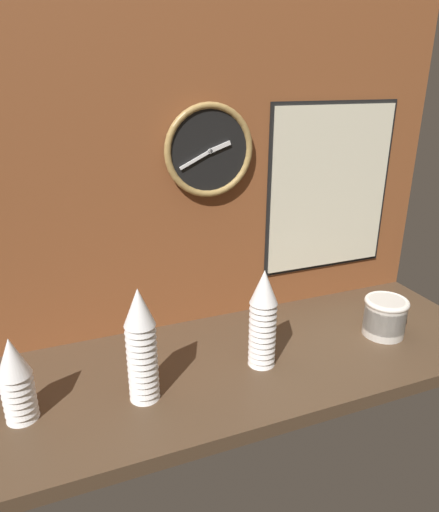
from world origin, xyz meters
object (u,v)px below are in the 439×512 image
at_px(cup_stack_center_right, 263,319).
at_px(menu_board, 330,189).
at_px(cup_stack_far_left, 16,379).
at_px(cup_stack_center_left, 141,345).
at_px(wall_clock, 209,151).
at_px(bowl_stack_far_right, 385,316).

xyz_separation_m(cup_stack_center_right, menu_board, (0.39, 0.30, 0.26)).
relative_size(cup_stack_far_left, menu_board, 0.39).
distance_m(cup_stack_center_left, cup_stack_center_right, 0.34).
height_order(cup_stack_center_left, menu_board, menu_board).
relative_size(cup_stack_center_left, menu_board, 0.54).
bearing_deg(cup_stack_far_left, cup_stack_center_right, -0.60).
relative_size(cup_stack_center_right, wall_clock, 1.06).
height_order(cup_stack_center_right, wall_clock, wall_clock).
distance_m(cup_stack_center_right, wall_clock, 0.50).
bearing_deg(wall_clock, cup_stack_far_left, -154.17).
bearing_deg(cup_stack_far_left, cup_stack_center_left, -6.26).
height_order(cup_stack_far_left, menu_board, menu_board).
bearing_deg(cup_stack_center_left, bowl_stack_far_right, 2.18).
relative_size(bowl_stack_far_right, wall_clock, 0.49).
bearing_deg(bowl_stack_far_right, cup_stack_center_right, -179.43).
xyz_separation_m(cup_stack_center_left, wall_clock, (0.29, 0.31, 0.40)).
distance_m(bowl_stack_far_right, wall_clock, 0.74).
distance_m(cup_stack_center_right, menu_board, 0.55).
relative_size(cup_stack_center_left, bowl_stack_far_right, 2.28).
bearing_deg(bowl_stack_far_right, wall_clock, 149.21).
bearing_deg(menu_board, bowl_stack_far_right, -82.03).
height_order(cup_stack_center_right, menu_board, menu_board).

